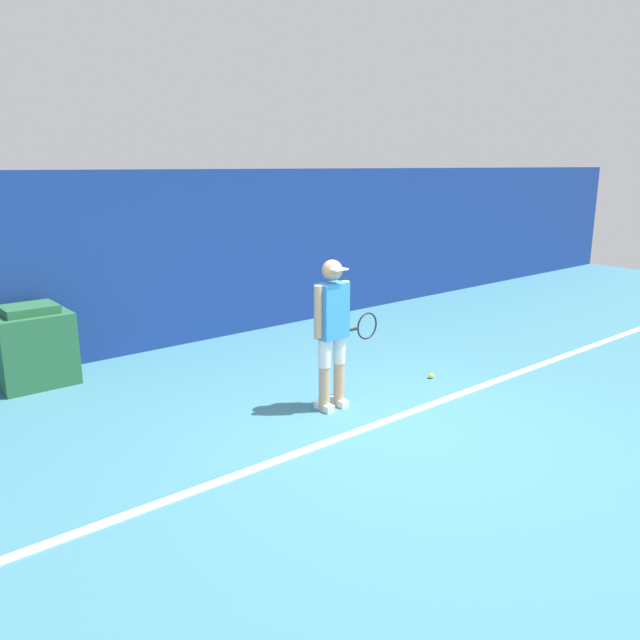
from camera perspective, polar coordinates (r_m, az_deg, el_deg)
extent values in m
plane|color=teal|center=(6.47, 7.76, -10.01)|extent=(24.00, 24.00, 0.00)
cube|color=navy|center=(9.47, -11.68, 5.59)|extent=(24.00, 0.10, 2.56)
cube|color=white|center=(6.65, 5.92, -9.23)|extent=(21.60, 0.10, 0.01)
cylinder|color=tan|center=(6.83, 0.39, -6.30)|extent=(0.12, 0.12, 0.50)
cylinder|color=white|center=(6.70, 0.39, -3.06)|extent=(0.14, 0.14, 0.31)
cube|color=white|center=(6.90, 0.39, -7.94)|extent=(0.10, 0.24, 0.08)
cylinder|color=tan|center=(6.97, 1.73, -5.88)|extent=(0.12, 0.12, 0.50)
cylinder|color=white|center=(6.84, 1.76, -2.70)|extent=(0.14, 0.14, 0.31)
cube|color=white|center=(7.04, 1.72, -7.49)|extent=(0.10, 0.24, 0.08)
cube|color=#338CE0|center=(6.65, 1.10, 0.85)|extent=(0.35, 0.21, 0.60)
sphere|color=tan|center=(6.56, 1.12, 4.58)|extent=(0.22, 0.22, 0.22)
cube|color=white|center=(6.49, 1.73, 4.65)|extent=(0.18, 0.13, 0.02)
cylinder|color=tan|center=(6.52, -0.16, 0.74)|extent=(0.09, 0.09, 0.56)
cylinder|color=tan|center=(6.78, 2.32, 1.25)|extent=(0.09, 0.09, 0.56)
cylinder|color=black|center=(6.91, 2.90, -0.90)|extent=(0.20, 0.04, 0.03)
torus|color=black|center=(7.09, 4.33, -0.55)|extent=(0.32, 0.03, 0.32)
sphere|color=#D1E533|center=(8.01, 10.12, -5.04)|extent=(0.07, 0.07, 0.07)
cube|color=#28663D|center=(8.35, -24.71, -2.41)|extent=(0.86, 0.72, 0.89)
cube|color=#28663D|center=(8.23, -25.06, 0.90)|extent=(0.60, 0.50, 0.10)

